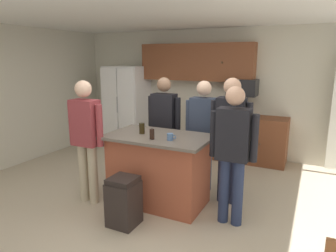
{
  "coord_description": "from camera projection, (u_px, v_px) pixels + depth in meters",
  "views": [
    {
      "loc": [
        1.91,
        -3.43,
        2.0
      ],
      "look_at": [
        0.03,
        0.4,
        1.05
      ],
      "focal_mm": 32.49,
      "sensor_mm": 36.0,
      "label": 1
    }
  ],
  "objects": [
    {
      "name": "floor",
      "position": [
        154.0,
        204.0,
        4.26
      ],
      "size": [
        7.04,
        7.04,
        0.0
      ],
      "primitive_type": "plane",
      "color": "#B7A88E",
      "rests_on": "ground"
    },
    {
      "name": "ceiling",
      "position": [
        151.0,
        8.0,
        3.69
      ],
      "size": [
        7.04,
        7.04,
        0.0
      ],
      "primitive_type": "plane",
      "color": "white"
    },
    {
      "name": "back_wall",
      "position": [
        217.0,
        92.0,
        6.43
      ],
      "size": [
        6.4,
        0.1,
        2.6
      ],
      "primitive_type": "cube",
      "color": "beige",
      "rests_on": "ground"
    },
    {
      "name": "cabinet_run_upper",
      "position": [
        196.0,
        62.0,
        6.29
      ],
      "size": [
        2.4,
        0.38,
        0.75
      ],
      "color": "brown"
    },
    {
      "name": "cabinet_run_lower",
      "position": [
        239.0,
        138.0,
        6.07
      ],
      "size": [
        1.8,
        0.63,
        0.9
      ],
      "color": "brown",
      "rests_on": "ground"
    },
    {
      "name": "refrigerator",
      "position": [
        127.0,
        107.0,
        7.0
      ],
      "size": [
        0.88,
        0.76,
        1.83
      ],
      "color": "white",
      "rests_on": "ground"
    },
    {
      "name": "microwave_over_range",
      "position": [
        242.0,
        88.0,
        5.87
      ],
      "size": [
        0.56,
        0.4,
        0.32
      ],
      "primitive_type": "cube",
      "color": "black"
    },
    {
      "name": "kitchen_island",
      "position": [
        159.0,
        169.0,
        4.22
      ],
      "size": [
        1.42,
        0.86,
        0.98
      ],
      "color": "#9E4C33",
      "rests_on": "ground"
    },
    {
      "name": "person_elder_center",
      "position": [
        203.0,
        128.0,
        4.59
      ],
      "size": [
        0.57,
        0.22,
        1.68
      ],
      "rotation": [
        0.0,
        0.0,
        -2.05
      ],
      "color": "#4C5166",
      "rests_on": "ground"
    },
    {
      "name": "person_host_foreground",
      "position": [
        86.0,
        134.0,
        4.15
      ],
      "size": [
        0.57,
        0.23,
        1.72
      ],
      "rotation": [
        0.0,
        0.0,
        0.42
      ],
      "color": "tan",
      "rests_on": "ground"
    },
    {
      "name": "person_guest_right",
      "position": [
        230.0,
        132.0,
        4.12
      ],
      "size": [
        0.57,
        0.23,
        1.75
      ],
      "rotation": [
        0.0,
        0.0,
        -2.67
      ],
      "color": "#232D4C",
      "rests_on": "ground"
    },
    {
      "name": "person_guest_left",
      "position": [
        164.0,
        122.0,
        4.9
      ],
      "size": [
        0.57,
        0.23,
        1.71
      ],
      "rotation": [
        0.0,
        0.0,
        -1.2
      ],
      "color": "#4C5166",
      "rests_on": "ground"
    },
    {
      "name": "person_guest_by_door",
      "position": [
        233.0,
        147.0,
        3.58
      ],
      "size": [
        0.57,
        0.22,
        1.69
      ],
      "rotation": [
        0.0,
        0.0,
        3.04
      ],
      "color": "#232D4C",
      "rests_on": "ground"
    },
    {
      "name": "glass_dark_ale",
      "position": [
        152.0,
        134.0,
        3.91
      ],
      "size": [
        0.06,
        0.06,
        0.14
      ],
      "color": "black",
      "rests_on": "kitchen_island"
    },
    {
      "name": "mug_ceramic_white",
      "position": [
        170.0,
        137.0,
        3.86
      ],
      "size": [
        0.13,
        0.08,
        0.09
      ],
      "color": "#4C6B99",
      "rests_on": "kitchen_island"
    },
    {
      "name": "glass_short_whisky",
      "position": [
        142.0,
        128.0,
        4.19
      ],
      "size": [
        0.08,
        0.08,
        0.15
      ],
      "color": "black",
      "rests_on": "kitchen_island"
    },
    {
      "name": "trash_bin",
      "position": [
        124.0,
        201.0,
        3.69
      ],
      "size": [
        0.34,
        0.34,
        0.61
      ],
      "color": "black",
      "rests_on": "ground"
    }
  ]
}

